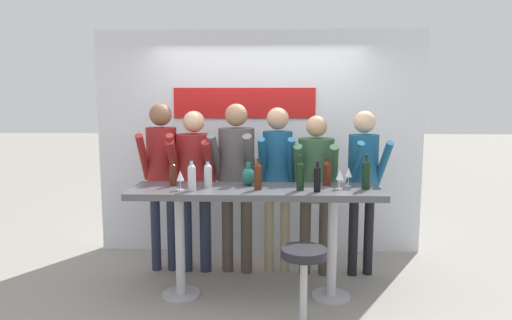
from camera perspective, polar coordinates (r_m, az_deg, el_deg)
The scene contains 22 objects.
ground_plane at distance 4.55m, azimuth -0.04°, elevation -16.62°, with size 40.00×40.00×0.00m, color gray.
back_wall at distance 5.54m, azimuth 0.41°, elevation 2.20°, with size 3.91×0.12×2.67m.
tasting_table at distance 4.26m, azimuth -0.04°, elevation -5.66°, with size 2.31×0.63×1.05m.
bar_stool at distance 3.73m, azimuth 5.97°, elevation -14.45°, with size 0.38×0.38×0.71m.
person_far_left at distance 4.97m, azimuth -11.69°, elevation -0.82°, with size 0.40×0.54×1.82m.
person_left at distance 4.89m, azimuth -7.68°, elevation -1.72°, with size 0.47×0.57×1.75m.
person_center_left at distance 4.83m, azimuth -2.47°, elevation -1.17°, with size 0.51×0.62×1.82m.
person_center at distance 4.83m, azimuth 2.68°, elevation -1.22°, with size 0.39×0.53×1.78m.
person_center_right at distance 4.81m, azimuth 7.48°, elevation -2.21°, with size 0.48×0.58×1.70m.
person_right at distance 4.87m, azimuth 13.25°, elevation -1.61°, with size 0.42×0.56×1.75m.
wine_bottle_0 at distance 4.12m, azimuth 5.57°, elevation -1.84°, with size 0.07×0.07×0.31m.
wine_bottle_1 at distance 4.07m, azimuth 7.67°, elevation -2.21°, with size 0.06×0.06×0.28m.
wine_bottle_2 at distance 4.29m, azimuth -6.02°, elevation -1.78°, with size 0.08×0.08×0.25m.
wine_bottle_3 at distance 4.12m, azimuth -8.03°, elevation -2.01°, with size 0.07×0.07×0.29m.
wine_bottle_4 at distance 4.14m, azimuth 0.25°, elevation -1.92°, with size 0.07×0.07×0.29m.
wine_bottle_5 at distance 4.28m, azimuth 13.62°, elevation -1.62°, with size 0.08×0.08×0.32m.
wine_bottle_6 at distance 4.39m, azimuth 8.89°, elevation -1.51°, with size 0.08×0.08×0.27m.
wine_bottle_7 at distance 4.39m, azimuth -10.33°, elevation -1.67°, with size 0.07×0.07×0.26m.
wine_glass_0 at distance 4.17m, azimuth -9.45°, elevation -2.04°, with size 0.07×0.07×0.18m.
wine_glass_1 at distance 4.40m, azimuth 11.48°, elevation -1.59°, with size 0.07×0.07×0.18m.
wine_glass_2 at distance 4.24m, azimuth 10.41°, elevation -1.91°, with size 0.07×0.07×0.18m.
decorative_vase at distance 4.35m, azimuth -0.95°, elevation -2.03°, with size 0.13×0.13×0.22m.
Camera 1 is at (0.14, -4.14, 1.88)m, focal length 32.00 mm.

